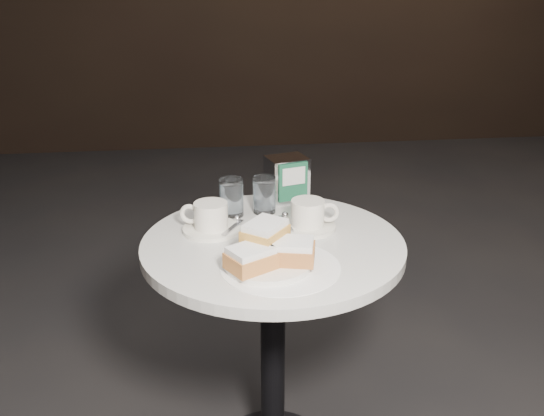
{
  "coord_description": "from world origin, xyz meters",
  "views": [
    {
      "loc": [
        -0.18,
        -1.45,
        1.42
      ],
      "look_at": [
        0.0,
        0.02,
        0.83
      ],
      "focal_mm": 40.0,
      "sensor_mm": 36.0,
      "label": 1
    }
  ],
  "objects_px": {
    "coffee_cup_left": "(211,219)",
    "cafe_table": "(273,305)",
    "beignet_plate": "(269,253)",
    "water_glass_right": "(264,195)",
    "napkin_dispenser": "(287,179)",
    "water_glass_left": "(231,198)",
    "coffee_cup_right": "(308,216)"
  },
  "relations": [
    {
      "from": "coffee_cup_left",
      "to": "cafe_table",
      "type": "bearing_deg",
      "value": -11.72
    },
    {
      "from": "beignet_plate",
      "to": "water_glass_right",
      "type": "relative_size",
      "value": 2.31
    },
    {
      "from": "beignet_plate",
      "to": "napkin_dispenser",
      "type": "relative_size",
      "value": 1.81
    },
    {
      "from": "coffee_cup_left",
      "to": "napkin_dispenser",
      "type": "distance_m",
      "value": 0.32
    },
    {
      "from": "beignet_plate",
      "to": "water_glass_right",
      "type": "xyz_separation_m",
      "value": [
        0.03,
        0.35,
        0.01
      ]
    },
    {
      "from": "water_glass_left",
      "to": "water_glass_right",
      "type": "relative_size",
      "value": 1.03
    },
    {
      "from": "water_glass_left",
      "to": "beignet_plate",
      "type": "bearing_deg",
      "value": -78.2
    },
    {
      "from": "cafe_table",
      "to": "napkin_dispenser",
      "type": "relative_size",
      "value": 5.39
    },
    {
      "from": "coffee_cup_right",
      "to": "napkin_dispenser",
      "type": "distance_m",
      "value": 0.23
    },
    {
      "from": "coffee_cup_left",
      "to": "napkin_dispenser",
      "type": "relative_size",
      "value": 1.41
    },
    {
      "from": "water_glass_left",
      "to": "napkin_dispenser",
      "type": "relative_size",
      "value": 0.81
    },
    {
      "from": "coffee_cup_right",
      "to": "water_glass_left",
      "type": "relative_size",
      "value": 1.57
    },
    {
      "from": "beignet_plate",
      "to": "water_glass_right",
      "type": "height_order",
      "value": "water_glass_right"
    },
    {
      "from": "coffee_cup_left",
      "to": "water_glass_left",
      "type": "relative_size",
      "value": 1.75
    },
    {
      "from": "coffee_cup_right",
      "to": "napkin_dispenser",
      "type": "height_order",
      "value": "napkin_dispenser"
    },
    {
      "from": "cafe_table",
      "to": "coffee_cup_left",
      "type": "bearing_deg",
      "value": 152.86
    },
    {
      "from": "beignet_plate",
      "to": "napkin_dispenser",
      "type": "bearing_deg",
      "value": 76.54
    },
    {
      "from": "water_glass_right",
      "to": "coffee_cup_left",
      "type": "bearing_deg",
      "value": -143.15
    },
    {
      "from": "coffee_cup_right",
      "to": "water_glass_left",
      "type": "xyz_separation_m",
      "value": [
        -0.2,
        0.12,
        0.02
      ]
    },
    {
      "from": "water_glass_right",
      "to": "cafe_table",
      "type": "bearing_deg",
      "value": -89.72
    },
    {
      "from": "napkin_dispenser",
      "to": "coffee_cup_right",
      "type": "bearing_deg",
      "value": -98.79
    },
    {
      "from": "coffee_cup_left",
      "to": "water_glass_left",
      "type": "height_order",
      "value": "water_glass_left"
    },
    {
      "from": "beignet_plate",
      "to": "water_glass_right",
      "type": "bearing_deg",
      "value": 85.71
    },
    {
      "from": "cafe_table",
      "to": "beignet_plate",
      "type": "height_order",
      "value": "beignet_plate"
    },
    {
      "from": "cafe_table",
      "to": "coffee_cup_right",
      "type": "distance_m",
      "value": 0.27
    },
    {
      "from": "cafe_table",
      "to": "water_glass_left",
      "type": "distance_m",
      "value": 0.33
    },
    {
      "from": "water_glass_left",
      "to": "water_glass_right",
      "type": "distance_m",
      "value": 0.1
    },
    {
      "from": "cafe_table",
      "to": "coffee_cup_left",
      "type": "distance_m",
      "value": 0.3
    },
    {
      "from": "napkin_dispenser",
      "to": "cafe_table",
      "type": "bearing_deg",
      "value": -120.69
    },
    {
      "from": "cafe_table",
      "to": "water_glass_right",
      "type": "xyz_separation_m",
      "value": [
        -0.0,
        0.2,
        0.25
      ]
    },
    {
      "from": "water_glass_right",
      "to": "water_glass_left",
      "type": "bearing_deg",
      "value": -171.4
    },
    {
      "from": "water_glass_right",
      "to": "napkin_dispenser",
      "type": "distance_m",
      "value": 0.12
    }
  ]
}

